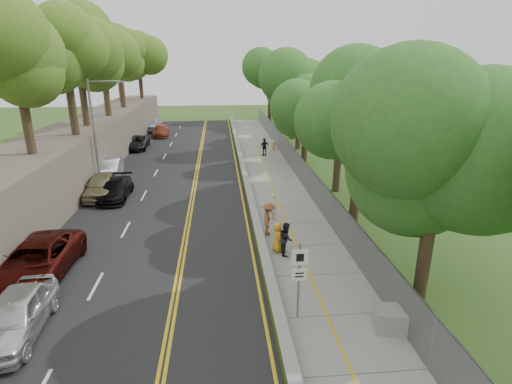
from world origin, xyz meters
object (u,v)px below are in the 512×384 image
car_0 (15,315)px  car_2 (37,261)px  painter_0 (278,237)px  streetlight (97,127)px  construction_barrel (272,146)px  concrete_block (392,319)px  person_far (264,147)px  signpost (299,273)px

car_0 → car_2: 4.09m
car_0 → painter_0: 11.47m
streetlight → painter_0: size_ratio=5.13×
streetlight → construction_barrel: streetlight is taller
car_2 → painter_0: (10.97, 1.49, -0.02)m
streetlight → construction_barrel: 19.19m
streetlight → construction_barrel: bearing=39.8°
streetlight → concrete_block: streetlight is taller
construction_barrel → car_2: car_2 is taller
car_0 → person_far: person_far is taller
signpost → concrete_block: signpost is taller
construction_barrel → concrete_block: bearing=-89.3°
car_2 → construction_barrel: bearing=62.4°
person_far → signpost: bearing=62.4°
car_2 → painter_0: 11.07m
construction_barrel → person_far: bearing=-113.9°
signpost → construction_barrel: bearing=84.3°
construction_barrel → streetlight: bearing=-140.2°
signpost → painter_0: (0.02, 5.50, -1.13)m
person_far → car_0: bearing=42.1°
streetlight → painter_0: streetlight is taller
construction_barrel → concrete_block: 30.00m
construction_barrel → car_0: bearing=-114.0°
person_far → concrete_block: bearing=69.3°
painter_0 → streetlight: bearing=29.4°
signpost → painter_0: size_ratio=1.99×
signpost → streetlight: bearing=124.1°
signpost → concrete_block: size_ratio=2.49×
streetlight → person_far: size_ratio=4.51×
signpost → concrete_block: 3.71m
signpost → painter_0: signpost is taller
car_2 → person_far: size_ratio=3.27×
construction_barrel → painter_0: bearing=-96.9°
signpost → person_far: (1.75, 26.47, -1.03)m
painter_0 → car_0: bearing=103.0°
signpost → car_0: size_ratio=0.68×
streetlight → car_2: (0.56, -13.01, -3.79)m
car_2 → painter_0: bearing=9.1°
signpost → construction_barrel: signpost is taller
streetlight → car_2: streetlight is taller
construction_barrel → signpost: bearing=-95.7°
construction_barrel → person_far: person_far is taller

